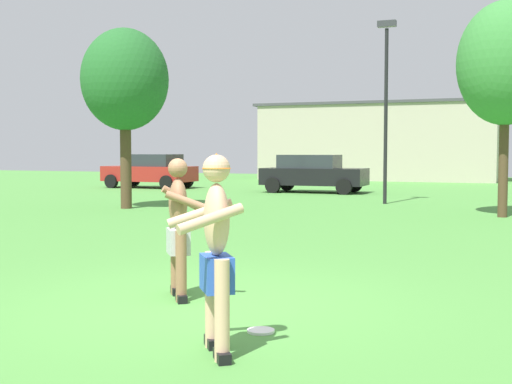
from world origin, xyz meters
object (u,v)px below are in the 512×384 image
at_px(tree_left_field, 506,64).
at_px(tree_behind_players, 125,81).
at_px(player_with_cap, 216,244).
at_px(car_red_mid_lot, 150,170).
at_px(frisbee, 261,331).
at_px(car_black_far_end, 313,173).
at_px(player_in_gray, 179,225).
at_px(lamp_post, 386,93).

distance_m(tree_left_field, tree_behind_players, 10.83).
bearing_deg(player_with_cap, car_red_mid_lot, 121.96).
xyz_separation_m(frisbee, tree_behind_players, (-8.96, 11.57, 3.86)).
height_order(car_black_far_end, tree_left_field, tree_left_field).
relative_size(player_in_gray, car_red_mid_lot, 0.38).
xyz_separation_m(player_with_cap, car_black_far_end, (-5.86, 21.92, -0.15)).
height_order(player_in_gray, tree_left_field, tree_left_field).
bearing_deg(car_black_far_end, frisbee, -74.23).
distance_m(car_red_mid_lot, car_black_far_end, 8.13).
relative_size(car_red_mid_lot, tree_behind_players, 0.80).
distance_m(car_red_mid_lot, lamp_post, 13.51).
xyz_separation_m(player_in_gray, car_red_mid_lot, (-12.60, 20.52, -0.06)).
distance_m(lamp_post, tree_behind_players, 8.41).
height_order(frisbee, lamp_post, lamp_post).
relative_size(player_in_gray, frisbee, 6.17).
height_order(player_with_cap, tree_behind_players, tree_behind_players).
distance_m(player_in_gray, car_red_mid_lot, 24.08).
bearing_deg(frisbee, car_red_mid_lot, 123.10).
bearing_deg(player_in_gray, car_red_mid_lot, 121.54).
distance_m(frisbee, tree_behind_players, 15.13).
bearing_deg(tree_behind_players, frisbee, -52.24).
distance_m(frisbee, car_red_mid_lot, 25.78).
bearing_deg(tree_behind_players, player_with_cap, -54.40).
xyz_separation_m(car_red_mid_lot, car_black_far_end, (8.11, -0.47, 0.00)).
relative_size(frisbee, car_black_far_end, 0.06).
relative_size(player_in_gray, lamp_post, 0.28).
bearing_deg(car_red_mid_lot, lamp_post, -23.78).
bearing_deg(lamp_post, car_red_mid_lot, 156.22).
distance_m(car_black_far_end, tree_behind_players, 10.46).
bearing_deg(car_black_far_end, tree_behind_players, -107.43).
bearing_deg(tree_behind_players, lamp_post, 33.95).
xyz_separation_m(player_in_gray, tree_behind_players, (-7.48, 10.50, 2.98)).
relative_size(car_black_far_end, lamp_post, 0.72).
distance_m(frisbee, tree_left_field, 13.70).
bearing_deg(tree_behind_players, player_in_gray, -54.53).
bearing_deg(lamp_post, frisbee, -83.04).
distance_m(lamp_post, tree_left_field, 5.01).
xyz_separation_m(frisbee, car_black_far_end, (-5.96, 21.11, 0.81)).
xyz_separation_m(player_in_gray, lamp_post, (-0.51, 15.19, 2.76)).
bearing_deg(car_black_far_end, lamp_post, -50.67).
xyz_separation_m(car_black_far_end, tree_left_field, (7.74, -8.14, 3.21)).
bearing_deg(player_with_cap, tree_left_field, 82.21).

